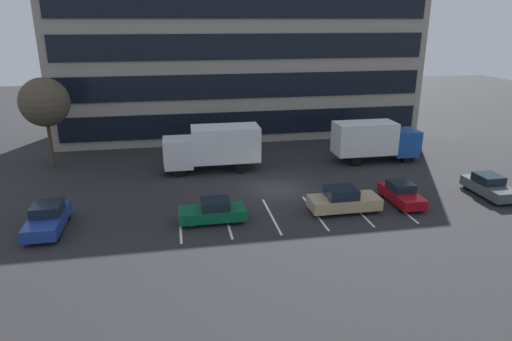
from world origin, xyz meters
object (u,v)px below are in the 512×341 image
Objects in this scene: sedan_charcoal at (489,186)px; sedan_navy at (48,218)px; bare_tree at (45,102)px; sedan_maroon at (401,193)px; sedan_tan at (343,200)px; box_truck_white at (213,146)px; sedan_forest at (213,211)px; box_truck_blue at (375,139)px.

sedan_charcoal is 0.95× the size of sedan_navy.
bare_tree is (-2.52, 12.56, 4.59)m from sedan_navy.
sedan_tan is (-4.27, -0.63, 0.09)m from sedan_maroon.
box_truck_white is at bearing 41.01° from sedan_navy.
sedan_charcoal is at bearing 3.91° from sedan_tan.
sedan_maroon is 27.88m from bare_tree.
box_truck_white reaches higher than sedan_charcoal.
sedan_tan is at bearing -176.09° from sedan_charcoal.
sedan_tan is 0.61× the size of bare_tree.
sedan_forest is 18.41m from bare_tree.
sedan_charcoal is at bearing -26.31° from box_truck_white.
sedan_charcoal is 1.05× the size of sedan_maroon.
box_truck_white is 1.78× the size of sedan_navy.
box_truck_white is 1.88× the size of sedan_charcoal.
box_truck_blue is 1.89× the size of sedan_maroon.
sedan_maroon is 0.90× the size of sedan_navy.
bare_tree is at bearing 132.18° from sedan_forest.
sedan_maroon is at bearing -38.15° from box_truck_white.
sedan_charcoal reaches higher than sedan_maroon.
sedan_forest is (-19.07, -0.79, -0.02)m from sedan_charcoal.
sedan_charcoal is 1.03× the size of sedan_forest.
sedan_navy is (-28.51, -0.14, 0.04)m from sedan_charcoal.
sedan_tan is at bearing -1.94° from sedan_navy.
box_truck_white is at bearing 126.81° from sedan_tan.
sedan_maroon is 12.53m from sedan_forest.
sedan_charcoal is 6.56m from sedan_maroon.
box_truck_blue is 25.77m from sedan_navy.
sedan_maroon is 0.54× the size of bare_tree.
box_truck_blue is at bearing 76.64° from sedan_maroon.
sedan_navy is at bearing -179.91° from sedan_maroon.
box_truck_white is 1.06× the size of bare_tree.
sedan_navy is at bearing -179.72° from sedan_charcoal.
box_truck_white reaches higher than sedan_maroon.
sedan_forest is 0.54× the size of bare_tree.
sedan_tan is (7.24, -9.68, -1.26)m from box_truck_white.
sedan_charcoal is at bearing 0.28° from sedan_navy.
sedan_maroon is at bearing -179.07° from sedan_charcoal.
bare_tree is (-24.47, 12.52, 4.66)m from sedan_maroon.
sedan_navy is 0.98× the size of sedan_tan.
sedan_charcoal is (18.07, -8.94, -1.32)m from box_truck_white.
box_truck_white reaches higher than sedan_tan.
box_truck_white is 13.82m from bare_tree.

